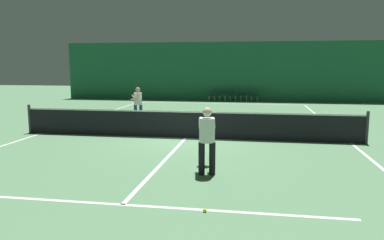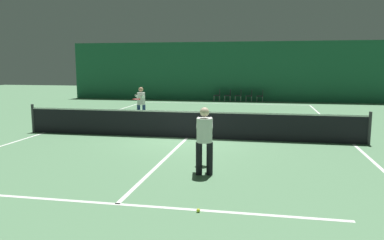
# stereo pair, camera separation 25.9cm
# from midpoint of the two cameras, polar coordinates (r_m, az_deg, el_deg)

# --- Properties ---
(ground_plane) EXTENTS (60.00, 60.00, 0.00)m
(ground_plane) POSITION_cam_midpoint_polar(r_m,az_deg,el_deg) (13.11, -0.20, -2.76)
(ground_plane) COLOR #56845B
(backdrop_curtain) EXTENTS (23.00, 0.12, 4.14)m
(backdrop_curtain) POSITION_cam_midpoint_polar(r_m,az_deg,el_deg) (26.73, 5.60, 7.37)
(backdrop_curtain) COLOR #1E5B3D
(backdrop_curtain) RESTS_ON ground
(court_line_baseline_far) EXTENTS (11.00, 0.10, 0.00)m
(court_line_baseline_far) POSITION_cam_midpoint_polar(r_m,az_deg,el_deg) (24.78, 5.09, 2.50)
(court_line_baseline_far) COLOR white
(court_line_baseline_far) RESTS_ON ground
(court_line_service_far) EXTENTS (8.25, 0.10, 0.00)m
(court_line_service_far) POSITION_cam_midpoint_polar(r_m,az_deg,el_deg) (19.35, 3.44, 0.86)
(court_line_service_far) COLOR white
(court_line_service_far) RESTS_ON ground
(court_line_service_near) EXTENTS (8.25, 0.10, 0.00)m
(court_line_service_near) POSITION_cam_midpoint_polar(r_m,az_deg,el_deg) (7.16, -10.31, -12.49)
(court_line_service_near) COLOR white
(court_line_service_near) RESTS_ON ground
(court_line_sideline_left) EXTENTS (0.10, 23.80, 0.00)m
(court_line_sideline_left) POSITION_cam_midpoint_polar(r_m,az_deg,el_deg) (15.15, -21.09, -1.81)
(court_line_sideline_left) COLOR white
(court_line_sideline_left) RESTS_ON ground
(court_line_sideline_right) EXTENTS (0.10, 23.80, 0.00)m
(court_line_sideline_right) POSITION_cam_midpoint_polar(r_m,az_deg,el_deg) (13.23, 23.92, -3.38)
(court_line_sideline_right) COLOR white
(court_line_sideline_right) RESTS_ON ground
(court_line_centre) EXTENTS (0.10, 12.80, 0.00)m
(court_line_centre) POSITION_cam_midpoint_polar(r_m,az_deg,el_deg) (13.11, -0.20, -2.75)
(court_line_centre) COLOR white
(court_line_centre) RESTS_ON ground
(tennis_net) EXTENTS (12.00, 0.10, 1.07)m
(tennis_net) POSITION_cam_midpoint_polar(r_m,az_deg,el_deg) (13.03, -0.20, -0.55)
(tennis_net) COLOR black
(tennis_net) RESTS_ON ground
(player_near) EXTENTS (0.53, 1.35, 1.58)m
(player_near) POSITION_cam_midpoint_polar(r_m,az_deg,el_deg) (8.66, 2.76, -2.37)
(player_near) COLOR black
(player_near) RESTS_ON ground
(player_far) EXTENTS (0.49, 1.33, 1.55)m
(player_far) POSITION_cam_midpoint_polar(r_m,az_deg,el_deg) (16.98, -7.36, 2.81)
(player_far) COLOR navy
(player_far) RESTS_ON ground
(courtside_chair_0) EXTENTS (0.44, 0.44, 0.84)m
(courtside_chair_0) POSITION_cam_midpoint_polar(r_m,az_deg,el_deg) (26.32, 4.26, 3.92)
(courtside_chair_0) COLOR #99999E
(courtside_chair_0) RESTS_ON ground
(courtside_chair_1) EXTENTS (0.44, 0.44, 0.84)m
(courtside_chair_1) POSITION_cam_midpoint_polar(r_m,az_deg,el_deg) (26.24, 5.87, 3.88)
(courtside_chair_1) COLOR #99999E
(courtside_chair_1) RESTS_ON ground
(courtside_chair_2) EXTENTS (0.44, 0.44, 0.84)m
(courtside_chair_2) POSITION_cam_midpoint_polar(r_m,az_deg,el_deg) (26.19, 7.49, 3.85)
(courtside_chair_2) COLOR #99999E
(courtside_chair_2) RESTS_ON ground
(courtside_chair_3) EXTENTS (0.44, 0.44, 0.84)m
(courtside_chair_3) POSITION_cam_midpoint_polar(r_m,az_deg,el_deg) (26.16, 9.11, 3.81)
(courtside_chair_3) COLOR #99999E
(courtside_chair_3) RESTS_ON ground
(courtside_chair_4) EXTENTS (0.44, 0.44, 0.84)m
(courtside_chair_4) POSITION_cam_midpoint_polar(r_m,az_deg,el_deg) (26.15, 10.74, 3.76)
(courtside_chair_4) COLOR #99999E
(courtside_chair_4) RESTS_ON ground
(tennis_ball) EXTENTS (0.07, 0.07, 0.07)m
(tennis_ball) POSITION_cam_midpoint_polar(r_m,az_deg,el_deg) (6.69, 2.10, -13.61)
(tennis_ball) COLOR #D1DB33
(tennis_ball) RESTS_ON ground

